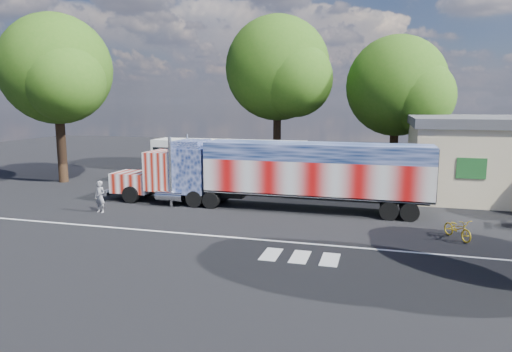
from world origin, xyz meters
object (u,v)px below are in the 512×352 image
(bicycle, at_px, (458,229))
(tree_w_a, at_px, (57,70))
(tree_n_mid, at_px, (279,69))
(semi_truck, at_px, (274,172))
(tree_ne_a, at_px, (398,87))
(woman, at_px, (100,197))
(coach_bus, at_px, (228,162))

(bicycle, bearing_deg, tree_w_a, 134.44)
(bicycle, height_order, tree_n_mid, tree_n_mid)
(tree_w_a, distance_m, tree_n_mid, 18.10)
(semi_truck, height_order, tree_n_mid, tree_n_mid)
(semi_truck, height_order, tree_ne_a, tree_ne_a)
(woman, relative_size, tree_ne_a, 0.15)
(woman, xyz_separation_m, tree_w_a, (-8.47, 7.81, 7.61))
(semi_truck, bearing_deg, woman, -158.32)
(semi_truck, bearing_deg, tree_ne_a, 64.30)
(semi_truck, height_order, coach_bus, semi_truck)
(coach_bus, bearing_deg, bicycle, -35.19)
(coach_bus, bearing_deg, tree_ne_a, 34.25)
(coach_bus, bearing_deg, tree_w_a, -169.63)
(semi_truck, relative_size, coach_bus, 1.70)
(woman, height_order, tree_w_a, tree_w_a)
(tree_w_a, relative_size, tree_ne_a, 1.09)
(bicycle, xyz_separation_m, tree_n_mid, (-12.54, 18.62, 8.56))
(tree_w_a, bearing_deg, bicycle, -16.23)
(semi_truck, xyz_separation_m, coach_bus, (-5.03, 6.47, -0.41))
(semi_truck, distance_m, woman, 9.97)
(semi_truck, relative_size, bicycle, 10.68)
(semi_truck, relative_size, woman, 10.85)
(bicycle, distance_m, tree_w_a, 29.36)
(semi_truck, xyz_separation_m, tree_w_a, (-17.67, 4.16, 6.37))
(woman, relative_size, tree_w_a, 0.14)
(bicycle, relative_size, tree_w_a, 0.14)
(semi_truck, xyz_separation_m, bicycle, (9.45, -3.74, -1.66))
(tree_ne_a, bearing_deg, semi_truck, -115.70)
(bicycle, distance_m, tree_ne_a, 19.85)
(coach_bus, distance_m, tree_w_a, 14.53)
(tree_w_a, height_order, tree_n_mid, tree_n_mid)
(woman, relative_size, tree_n_mid, 0.13)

